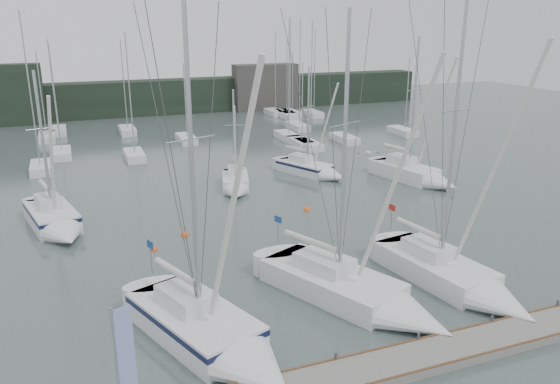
{
  "coord_description": "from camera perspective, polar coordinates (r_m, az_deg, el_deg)",
  "views": [
    {
      "loc": [
        -11.08,
        -21.09,
        13.7
      ],
      "look_at": [
        -0.93,
        5.0,
        4.78
      ],
      "focal_mm": 35.0,
      "sensor_mm": 36.0,
      "label": 1
    }
  ],
  "objects": [
    {
      "name": "far_treeline",
      "position": [
        84.57,
        -13.72,
        9.57
      ],
      "size": [
        90.0,
        4.0,
        5.0
      ],
      "primitive_type": "cube",
      "color": "black",
      "rests_on": "ground"
    },
    {
      "name": "sailboat_near_right",
      "position": [
        30.33,
        18.62,
        -8.98
      ],
      "size": [
        4.52,
        10.38,
        15.81
      ],
      "rotation": [
        0.0,
        0.0,
        0.16
      ],
      "color": "silver",
      "rests_on": "ground"
    },
    {
      "name": "far_building_right",
      "position": [
        86.75,
        -1.54,
        10.91
      ],
      "size": [
        10.0,
        3.0,
        7.0
      ],
      "primitive_type": "cube",
      "color": "#3E3B39",
      "rests_on": "ground"
    },
    {
      "name": "dock_banner",
      "position": [
        19.46,
        -16.14,
        -16.13
      ],
      "size": [
        0.68,
        0.23,
        4.56
      ],
      "rotation": [
        0.0,
        0.0,
        0.27
      ],
      "color": "#A6AAAE",
      "rests_on": "dock"
    },
    {
      "name": "buoy_a",
      "position": [
        36.73,
        -9.91,
        -4.51
      ],
      "size": [
        0.56,
        0.56,
        0.56
      ],
      "primitive_type": "sphere",
      "color": "#F15415",
      "rests_on": "ground"
    },
    {
      "name": "sailboat_mid_e",
      "position": [
        49.02,
        14.38,
        1.62
      ],
      "size": [
        4.72,
        9.05,
        13.19
      ],
      "rotation": [
        0.0,
        0.0,
        0.25
      ],
      "color": "silver",
      "rests_on": "ground"
    },
    {
      "name": "sailboat_near_left",
      "position": [
        24.2,
        -6.47,
        -15.06
      ],
      "size": [
        6.4,
        10.16,
        15.44
      ],
      "rotation": [
        0.0,
        0.0,
        0.36
      ],
      "color": "silver",
      "rests_on": "ground"
    },
    {
      "name": "mast_forest",
      "position": [
        66.13,
        -11.65,
        5.76
      ],
      "size": [
        57.49,
        26.16,
        14.46
      ],
      "color": "silver",
      "rests_on": "ground"
    },
    {
      "name": "ground",
      "position": [
        27.48,
        5.73,
        -12.32
      ],
      "size": [
        160.0,
        160.0,
        0.0
      ],
      "primitive_type": "plane",
      "color": "#465552",
      "rests_on": "ground"
    },
    {
      "name": "sailboat_near_center",
      "position": [
        27.67,
        9.22,
        -10.92
      ],
      "size": [
        7.32,
        11.01,
        15.34
      ],
      "rotation": [
        0.0,
        0.0,
        0.42
      ],
      "color": "silver",
      "rests_on": "ground"
    },
    {
      "name": "buoy_b",
      "position": [
        40.96,
        2.83,
        -1.89
      ],
      "size": [
        0.53,
        0.53,
        0.53
      ],
      "primitive_type": "sphere",
      "color": "#F15415",
      "rests_on": "ground"
    },
    {
      "name": "dock",
      "position": [
        23.75,
        11.43,
        -17.37
      ],
      "size": [
        24.0,
        2.0,
        0.4
      ],
      "primitive_type": "cube",
      "color": "slate",
      "rests_on": "ground"
    },
    {
      "name": "sailboat_mid_d",
      "position": [
        49.7,
        3.72,
        2.27
      ],
      "size": [
        5.24,
        7.71,
        10.46
      ],
      "rotation": [
        0.0,
        0.0,
        0.43
      ],
      "color": "silver",
      "rests_on": "ground"
    },
    {
      "name": "sailboat_mid_c",
      "position": [
        45.36,
        -4.65,
        0.69
      ],
      "size": [
        3.67,
        6.47,
        8.96
      ],
      "rotation": [
        0.0,
        0.0,
        -0.27
      ],
      "color": "silver",
      "rests_on": "ground"
    },
    {
      "name": "sailboat_mid_a",
      "position": [
        39.54,
        -22.3,
        -3.0
      ],
      "size": [
        4.39,
        8.33,
        11.46
      ],
      "rotation": [
        0.0,
        0.0,
        0.23
      ],
      "color": "silver",
      "rests_on": "ground"
    },
    {
      "name": "buoy_c",
      "position": [
        34.91,
        -13.02,
        -5.91
      ],
      "size": [
        0.47,
        0.47,
        0.47
      ],
      "primitive_type": "sphere",
      "color": "#F15415",
      "rests_on": "ground"
    },
    {
      "name": "seagull",
      "position": [
        28.76,
        9.21,
        4.08
      ],
      "size": [
        1.05,
        0.5,
        0.21
      ],
      "rotation": [
        0.0,
        0.0,
        -0.22
      ],
      "color": "silver",
      "rests_on": "ground"
    }
  ]
}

